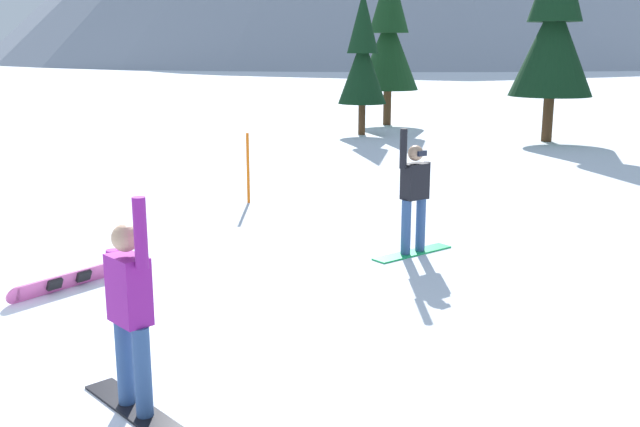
{
  "coord_description": "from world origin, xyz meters",
  "views": [
    {
      "loc": [
        3.4,
        -6.94,
        3.17
      ],
      "look_at": [
        2.53,
        2.44,
        1.0
      ],
      "focal_mm": 40.72,
      "sensor_mm": 36.0,
      "label": 1
    }
  ],
  "objects_px": {
    "loose_snowboard_near_right": "(68,280)",
    "pine_tree_leaning": "(363,57)",
    "pine_tree_tall": "(389,37)",
    "trail_marker_pole": "(248,168)",
    "snowboarder_midground": "(414,195)",
    "pine_tree_twin": "(554,27)",
    "snowboarder_foreground": "(130,312)"
  },
  "relations": [
    {
      "from": "loose_snowboard_near_right",
      "to": "pine_tree_twin",
      "type": "relative_size",
      "value": 0.22
    },
    {
      "from": "snowboarder_foreground",
      "to": "pine_tree_twin",
      "type": "bearing_deg",
      "value": 68.84
    },
    {
      "from": "snowboarder_foreground",
      "to": "loose_snowboard_near_right",
      "type": "distance_m",
      "value": 3.83
    },
    {
      "from": "pine_tree_twin",
      "to": "pine_tree_leaning",
      "type": "height_order",
      "value": "pine_tree_twin"
    },
    {
      "from": "snowboarder_midground",
      "to": "pine_tree_leaning",
      "type": "xyz_separation_m",
      "value": [
        -1.37,
        15.81,
        1.88
      ]
    },
    {
      "from": "snowboarder_midground",
      "to": "loose_snowboard_near_right",
      "type": "bearing_deg",
      "value": -155.01
    },
    {
      "from": "pine_tree_twin",
      "to": "loose_snowboard_near_right",
      "type": "bearing_deg",
      "value": -120.24
    },
    {
      "from": "snowboarder_midground",
      "to": "loose_snowboard_near_right",
      "type": "height_order",
      "value": "snowboarder_midground"
    },
    {
      "from": "trail_marker_pole",
      "to": "loose_snowboard_near_right",
      "type": "bearing_deg",
      "value": -103.45
    },
    {
      "from": "snowboarder_foreground",
      "to": "loose_snowboard_near_right",
      "type": "height_order",
      "value": "snowboarder_foreground"
    },
    {
      "from": "pine_tree_leaning",
      "to": "trail_marker_pole",
      "type": "bearing_deg",
      "value": -98.83
    },
    {
      "from": "snowboarder_foreground",
      "to": "pine_tree_tall",
      "type": "distance_m",
      "value": 24.95
    },
    {
      "from": "snowboarder_midground",
      "to": "pine_tree_twin",
      "type": "relative_size",
      "value": 0.28
    },
    {
      "from": "snowboarder_midground",
      "to": "pine_tree_tall",
      "type": "relative_size",
      "value": 0.3
    },
    {
      "from": "loose_snowboard_near_right",
      "to": "pine_tree_tall",
      "type": "distance_m",
      "value": 22.24
    },
    {
      "from": "snowboarder_foreground",
      "to": "pine_tree_twin",
      "type": "distance_m",
      "value": 21.35
    },
    {
      "from": "pine_tree_twin",
      "to": "pine_tree_tall",
      "type": "distance_m",
      "value": 7.4
    },
    {
      "from": "pine_tree_tall",
      "to": "pine_tree_leaning",
      "type": "bearing_deg",
      "value": -104.43
    },
    {
      "from": "snowboarder_midground",
      "to": "pine_tree_tall",
      "type": "xyz_separation_m",
      "value": [
        -0.45,
        19.4,
        2.63
      ]
    },
    {
      "from": "snowboarder_foreground",
      "to": "loose_snowboard_near_right",
      "type": "bearing_deg",
      "value": 122.78
    },
    {
      "from": "pine_tree_leaning",
      "to": "pine_tree_tall",
      "type": "bearing_deg",
      "value": 75.57
    },
    {
      "from": "snowboarder_foreground",
      "to": "trail_marker_pole",
      "type": "xyz_separation_m",
      "value": [
        -0.67,
        8.85,
        -0.21
      ]
    },
    {
      "from": "trail_marker_pole",
      "to": "pine_tree_twin",
      "type": "xyz_separation_m",
      "value": [
        8.3,
        10.88,
        3.09
      ]
    },
    {
      "from": "snowboarder_midground",
      "to": "trail_marker_pole",
      "type": "bearing_deg",
      "value": 132.84
    },
    {
      "from": "loose_snowboard_near_right",
      "to": "pine_tree_tall",
      "type": "bearing_deg",
      "value": 79.0
    },
    {
      "from": "pine_tree_leaning",
      "to": "snowboarder_midground",
      "type": "bearing_deg",
      "value": -85.03
    },
    {
      "from": "pine_tree_tall",
      "to": "loose_snowboard_near_right",
      "type": "bearing_deg",
      "value": -101.0
    },
    {
      "from": "snowboarder_midground",
      "to": "pine_tree_twin",
      "type": "distance_m",
      "value": 15.54
    },
    {
      "from": "trail_marker_pole",
      "to": "pine_tree_tall",
      "type": "height_order",
      "value": "pine_tree_tall"
    },
    {
      "from": "pine_tree_twin",
      "to": "pine_tree_leaning",
      "type": "bearing_deg",
      "value": 167.7
    },
    {
      "from": "loose_snowboard_near_right",
      "to": "trail_marker_pole",
      "type": "height_order",
      "value": "trail_marker_pole"
    },
    {
      "from": "loose_snowboard_near_right",
      "to": "pine_tree_leaning",
      "type": "relative_size",
      "value": 0.3
    }
  ]
}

